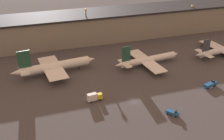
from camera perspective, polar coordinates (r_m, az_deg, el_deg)
The scene contains 9 objects.
ground at distance 124.62m, azimuth 4.30°, elevation -6.26°, with size 600.00×600.00×0.00m, color #423F44.
terminal_building at distance 189.49m, azimuth -4.62°, elevation 8.83°, with size 227.37×26.57×18.41m.
airplane_1 at distance 147.98m, azimuth -11.55°, elevation 0.70°, with size 44.72×29.78×15.24m.
airplane_2 at distance 155.42m, azimuth 7.25°, elevation 2.05°, with size 40.40×32.00×13.31m.
service_vehicle_0 at distance 123.24m, azimuth -3.66°, elevation -5.47°, with size 6.91×2.76×3.90m.
service_vehicle_1 at distance 117.66m, azimuth 12.23°, elevation -8.45°, with size 4.97×5.41×2.51m.
service_vehicle_2 at distance 142.00m, azimuth 19.39°, elevation -2.75°, with size 7.74×4.25×2.84m.
lamp_post_1 at distance 179.35m, azimuth -5.26°, elevation 9.75°, with size 1.80×1.80×23.75m.
lamp_post_2 at distance 209.02m, azimuth 15.76°, elevation 10.79°, with size 1.80×1.80×20.13m.
Camera 1 is at (-40.68, -95.92, 68.37)m, focal length 45.00 mm.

